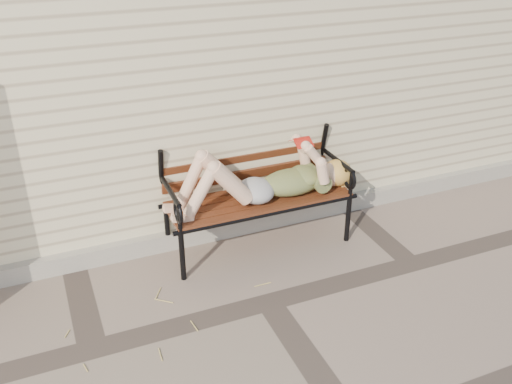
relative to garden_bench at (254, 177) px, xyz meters
name	(u,v)px	position (x,y,z in m)	size (l,w,h in m)	color
ground	(269,302)	(-0.23, -0.83, -0.59)	(80.00, 80.00, 0.00)	#7A685E
house_wall	(153,16)	(-0.23, 2.17, 0.91)	(8.00, 4.00, 3.00)	beige
foundation_strip	(223,229)	(-0.23, 0.14, -0.52)	(8.00, 0.10, 0.15)	#A7A397
garden_bench	(254,177)	(0.00, 0.00, 0.00)	(1.63, 0.65, 1.05)	black
reading_woman	(262,179)	(0.01, -0.13, 0.04)	(1.54, 0.35, 0.48)	#092F45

